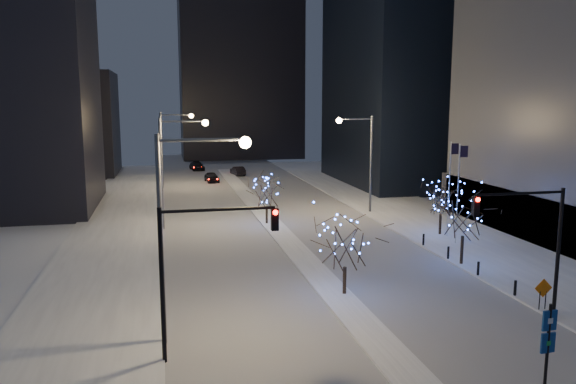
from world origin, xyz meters
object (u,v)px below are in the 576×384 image
object	(u,v)px
wayfinding_sign	(548,338)
holiday_tree_median_near	(345,240)
traffic_signal_east	(534,231)
holiday_tree_median_far	(267,192)
street_lamp_w_mid	(173,157)
traffic_signal_west	(198,256)
car_far	(197,166)
holiday_tree_plaza_near	(464,213)
holiday_tree_plaza_far	(441,198)
street_lamp_w_near	(183,209)
street_lamp_east	(363,151)
street_lamp_w_far	(169,139)
car_mid	(238,171)
construction_sign	(543,291)
car_near	(212,177)

from	to	relation	value
wayfinding_sign	holiday_tree_median_near	bearing A→B (deg)	105.65
traffic_signal_east	holiday_tree_median_far	xyz separation A→B (m)	(-9.44, 25.72, -1.67)
street_lamp_w_mid	traffic_signal_west	size ratio (longest dim) A/B	1.43
car_far	holiday_tree_plaza_near	xyz separation A→B (m)	(14.86, -60.24, 3.09)
holiday_tree_plaza_far	wayfinding_sign	xyz separation A→B (m)	(-8.45, -25.01, -1.11)
holiday_tree_plaza_far	street_lamp_w_near	bearing A→B (deg)	-142.27
street_lamp_east	holiday_tree_median_near	world-z (taller)	street_lamp_east
street_lamp_w_far	wayfinding_sign	world-z (taller)	street_lamp_w_far
car_mid	construction_sign	distance (m)	61.66
street_lamp_east	holiday_tree_median_near	xyz separation A→B (m)	(-9.58, -23.47, -3.04)
holiday_tree_plaza_far	construction_sign	bearing A→B (deg)	-99.74
holiday_tree_plaza_near	traffic_signal_west	bearing A→B (deg)	-150.60
traffic_signal_east	holiday_tree_plaza_near	xyz separation A→B (m)	(1.56, 9.67, -0.96)
street_lamp_w_far	street_lamp_east	world-z (taller)	same
street_lamp_w_mid	street_lamp_w_far	distance (m)	25.00
street_lamp_w_far	wayfinding_sign	bearing A→B (deg)	-76.58
holiday_tree_plaza_far	construction_sign	world-z (taller)	holiday_tree_plaza_far
traffic_signal_west	car_near	world-z (taller)	traffic_signal_west
car_mid	wayfinding_sign	distance (m)	68.62
street_lamp_w_mid	traffic_signal_east	distance (m)	31.60
street_lamp_east	holiday_tree_plaza_far	bearing A→B (deg)	-73.36
wayfinding_sign	street_lamp_w_mid	bearing A→B (deg)	109.01
street_lamp_w_mid	street_lamp_w_near	bearing A→B (deg)	-90.00
holiday_tree_median_near	wayfinding_sign	bearing A→B (deg)	-70.56
holiday_tree_median_near	holiday_tree_plaza_near	world-z (taller)	holiday_tree_plaza_near
car_mid	wayfinding_sign	bearing A→B (deg)	84.82
car_mid	car_near	bearing A→B (deg)	46.74
street_lamp_east	car_near	distance (m)	29.88
car_far	holiday_tree_median_far	world-z (taller)	holiday_tree_median_far
street_lamp_east	traffic_signal_west	bearing A→B (deg)	-121.69
street_lamp_w_near	traffic_signal_west	size ratio (longest dim) A/B	1.43
street_lamp_east	car_near	size ratio (longest dim) A/B	2.40
holiday_tree_median_far	construction_sign	xyz separation A→B (m)	(10.80, -25.03, -1.89)
holiday_tree_median_near	traffic_signal_west	bearing A→B (deg)	-143.83
traffic_signal_west	car_mid	bearing A→B (deg)	81.00
traffic_signal_west	holiday_tree_median_far	size ratio (longest dim) A/B	1.54
street_lamp_w_far	street_lamp_east	distance (m)	29.08
holiday_tree_median_far	holiday_tree_plaza_near	xyz separation A→B (m)	(11.00, -16.05, 0.71)
traffic_signal_west	holiday_tree_median_far	xyz separation A→B (m)	(7.94, 26.72, -1.67)
holiday_tree_median_far	construction_sign	world-z (taller)	holiday_tree_median_far
holiday_tree_plaza_far	construction_sign	xyz separation A→B (m)	(-3.01, -17.53, -2.13)
traffic_signal_east	holiday_tree_median_near	world-z (taller)	traffic_signal_east
street_lamp_w_near	street_lamp_w_mid	bearing A→B (deg)	90.00
wayfinding_sign	traffic_signal_west	bearing A→B (deg)	152.64
traffic_signal_west	car_far	world-z (taller)	traffic_signal_west
street_lamp_w_mid	street_lamp_w_far	size ratio (longest dim) A/B	1.00
traffic_signal_west	holiday_tree_median_near	size ratio (longest dim) A/B	1.33
construction_sign	holiday_tree_median_far	bearing A→B (deg)	115.65
car_mid	wayfinding_sign	world-z (taller)	wayfinding_sign
street_lamp_w_mid	construction_sign	size ratio (longest dim) A/B	5.74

